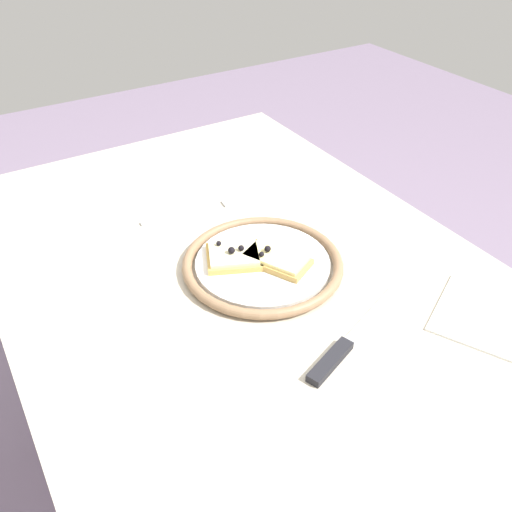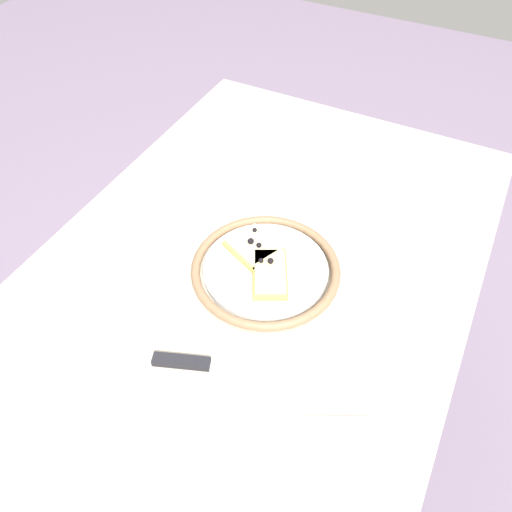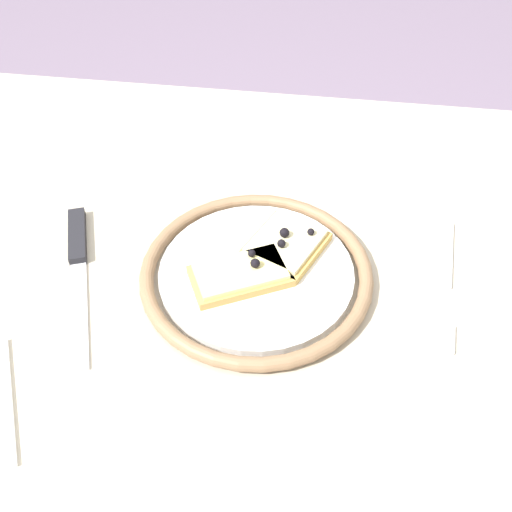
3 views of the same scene
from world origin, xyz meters
The scene contains 7 objects.
ground_plane centered at (0.00, 0.00, 0.00)m, with size 6.00×6.00×0.00m, color slate.
dining_table centered at (0.00, 0.00, 0.66)m, with size 1.13×0.76×0.77m.
plate centered at (0.00, 0.03, 0.78)m, with size 0.27×0.27×0.02m.
pizza_slice_near centered at (0.02, 0.04, 0.79)m, with size 0.12×0.10×0.03m.
pizza_slice_far centered at (-0.03, -0.01, 0.79)m, with size 0.11×0.11×0.03m.
knife centered at (0.21, 0.02, 0.77)m, with size 0.10×0.23×0.01m.
fork centered at (-0.22, 0.00, 0.77)m, with size 0.04×0.20×0.00m.
Camera 3 is at (-0.06, 0.48, 1.28)m, focal length 41.96 mm.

